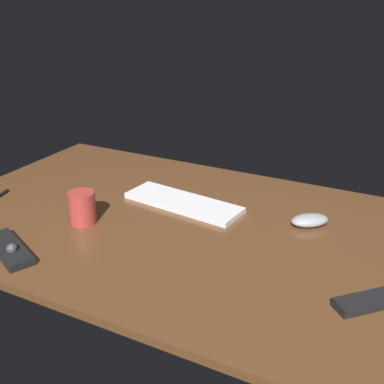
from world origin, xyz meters
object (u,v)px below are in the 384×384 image
Objects in this scene: media_remote at (9,249)px; coffee_mug at (82,207)px; keyboard at (183,203)px; tv_remote at (378,299)px; computer_mouse at (310,220)px.

media_remote is 2.26× the size of coffee_mug.
media_remote is at bearing -113.00° from keyboard.
tv_remote is at bearing -15.42° from keyboard.
coffee_mug is (-74.60, 1.42, 3.35)cm from tv_remote.
tv_remote is at bearing -1.09° from coffee_mug.
tv_remote is 2.15× the size of coffee_mug.
computer_mouse is at bearing 82.15° from tv_remote.
keyboard is 48.51cm from media_remote.
computer_mouse is 0.52× the size of media_remote.
coffee_mug is at bearing 99.74° from media_remote.
tv_remote reaches higher than keyboard.
computer_mouse is 0.55× the size of tv_remote.
keyboard is at bearing 145.22° from computer_mouse.
tv_remote is (20.43, -26.85, -0.62)cm from computer_mouse.
keyboard is 1.88× the size of tv_remote.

